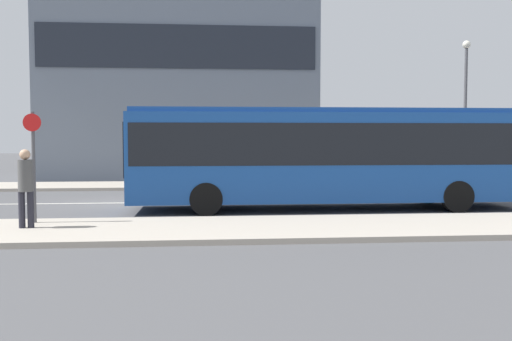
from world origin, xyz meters
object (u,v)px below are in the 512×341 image
at_px(pedestrian_near_stop, 26,183).
at_px(city_bus, 326,152).
at_px(bus_stop_sign, 33,158).
at_px(parked_car_0, 461,175).
at_px(street_lamp, 465,96).

bearing_deg(pedestrian_near_stop, city_bus, 22.94).
distance_m(city_bus, bus_stop_sign, 8.60).
relative_size(city_bus, parked_car_0, 3.04).
bearing_deg(street_lamp, bus_stop_sign, -146.93).
distance_m(parked_car_0, street_lamp, 4.14).
bearing_deg(bus_stop_sign, parked_car_0, 29.49).
distance_m(bus_stop_sign, street_lamp, 19.42).
height_order(pedestrian_near_stop, street_lamp, street_lamp).
relative_size(parked_car_0, street_lamp, 0.62).
relative_size(pedestrian_near_stop, street_lamp, 0.29).
bearing_deg(pedestrian_near_stop, parked_car_0, 29.40).
bearing_deg(pedestrian_near_stop, street_lamp, 32.67).
distance_m(city_bus, parked_car_0, 9.04).
bearing_deg(pedestrian_near_stop, bus_stop_sign, 90.99).
height_order(bus_stop_sign, street_lamp, street_lamp).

